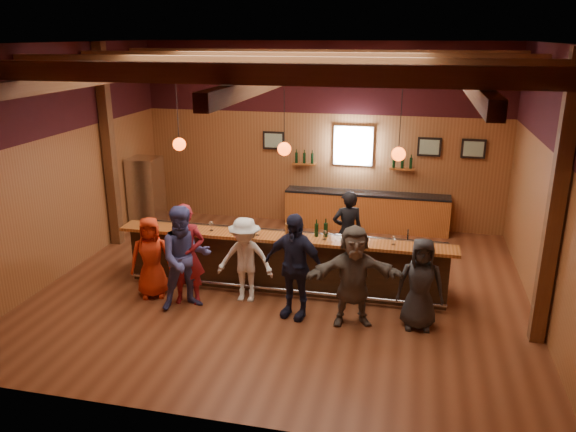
{
  "coord_description": "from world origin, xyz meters",
  "views": [
    {
      "loc": [
        2.25,
        -9.58,
        4.66
      ],
      "look_at": [
        0.0,
        0.3,
        1.35
      ],
      "focal_mm": 35.0,
      "sensor_mm": 36.0,
      "label": 1
    }
  ],
  "objects_px": {
    "customer_brown": "(354,276)",
    "bottle_a": "(326,230)",
    "stainless_fridge": "(147,194)",
    "customer_orange": "(151,257)",
    "back_bar_cabinet": "(366,211)",
    "customer_redvest": "(186,255)",
    "customer_navy": "(294,266)",
    "ice_bucket": "(291,230)",
    "customer_dark": "(420,284)",
    "bartender": "(347,232)",
    "bar_counter": "(287,259)",
    "customer_white": "(245,260)",
    "customer_denim": "(185,258)"
  },
  "relations": [
    {
      "from": "back_bar_cabinet",
      "to": "customer_navy",
      "type": "relative_size",
      "value": 2.16
    },
    {
      "from": "customer_orange",
      "to": "back_bar_cabinet",
      "type": "bearing_deg",
      "value": 31.74
    },
    {
      "from": "customer_brown",
      "to": "customer_dark",
      "type": "bearing_deg",
      "value": -9.46
    },
    {
      "from": "customer_redvest",
      "to": "bar_counter",
      "type": "bearing_deg",
      "value": 27.01
    },
    {
      "from": "bottle_a",
      "to": "bar_counter",
      "type": "bearing_deg",
      "value": 167.45
    },
    {
      "from": "stainless_fridge",
      "to": "customer_denim",
      "type": "bearing_deg",
      "value": -55.38
    },
    {
      "from": "customer_brown",
      "to": "stainless_fridge",
      "type": "bearing_deg",
      "value": 131.47
    },
    {
      "from": "back_bar_cabinet",
      "to": "customer_dark",
      "type": "bearing_deg",
      "value": -74.54
    },
    {
      "from": "customer_dark",
      "to": "customer_white",
      "type": "bearing_deg",
      "value": 170.98
    },
    {
      "from": "customer_navy",
      "to": "customer_brown",
      "type": "xyz_separation_m",
      "value": [
        1.01,
        -0.04,
        -0.06
      ]
    },
    {
      "from": "bar_counter",
      "to": "back_bar_cabinet",
      "type": "distance_m",
      "value": 3.76
    },
    {
      "from": "back_bar_cabinet",
      "to": "customer_redvest",
      "type": "xyz_separation_m",
      "value": [
        -2.76,
        -4.7,
        0.44
      ]
    },
    {
      "from": "customer_redvest",
      "to": "customer_white",
      "type": "height_order",
      "value": "customer_redvest"
    },
    {
      "from": "back_bar_cabinet",
      "to": "bartender",
      "type": "bearing_deg",
      "value": -93.08
    },
    {
      "from": "stainless_fridge",
      "to": "customer_brown",
      "type": "distance_m",
      "value": 6.65
    },
    {
      "from": "customer_brown",
      "to": "bar_counter",
      "type": "bearing_deg",
      "value": 123.78
    },
    {
      "from": "bartender",
      "to": "ice_bucket",
      "type": "xyz_separation_m",
      "value": [
        -0.89,
        -1.19,
        0.38
      ]
    },
    {
      "from": "ice_bucket",
      "to": "customer_orange",
      "type": "bearing_deg",
      "value": -163.49
    },
    {
      "from": "customer_redvest",
      "to": "stainless_fridge",
      "type": "bearing_deg",
      "value": 116.8
    },
    {
      "from": "customer_navy",
      "to": "bartender",
      "type": "bearing_deg",
      "value": 87.31
    },
    {
      "from": "stainless_fridge",
      "to": "customer_redvest",
      "type": "height_order",
      "value": "customer_redvest"
    },
    {
      "from": "bar_counter",
      "to": "customer_white",
      "type": "bearing_deg",
      "value": -125.27
    },
    {
      "from": "customer_redvest",
      "to": "bottle_a",
      "type": "xyz_separation_m",
      "value": [
        2.34,
        0.96,
        0.33
      ]
    },
    {
      "from": "customer_dark",
      "to": "bartender",
      "type": "xyz_separation_m",
      "value": [
        -1.45,
        2.05,
        0.07
      ]
    },
    {
      "from": "customer_navy",
      "to": "bartender",
      "type": "distance_m",
      "value": 2.21
    },
    {
      "from": "customer_dark",
      "to": "customer_navy",
      "type": "bearing_deg",
      "value": 178.64
    },
    {
      "from": "back_bar_cabinet",
      "to": "customer_orange",
      "type": "distance_m",
      "value": 5.78
    },
    {
      "from": "customer_orange",
      "to": "customer_navy",
      "type": "distance_m",
      "value": 2.73
    },
    {
      "from": "customer_orange",
      "to": "bottle_a",
      "type": "height_order",
      "value": "customer_orange"
    },
    {
      "from": "customer_orange",
      "to": "bartender",
      "type": "relative_size",
      "value": 0.9
    },
    {
      "from": "customer_orange",
      "to": "bartender",
      "type": "distance_m",
      "value": 3.87
    },
    {
      "from": "stainless_fridge",
      "to": "customer_brown",
      "type": "height_order",
      "value": "stainless_fridge"
    },
    {
      "from": "customer_orange",
      "to": "customer_dark",
      "type": "bearing_deg",
      "value": -22.39
    },
    {
      "from": "back_bar_cabinet",
      "to": "customer_dark",
      "type": "height_order",
      "value": "customer_dark"
    },
    {
      "from": "bar_counter",
      "to": "stainless_fridge",
      "type": "bearing_deg",
      "value": 149.24
    },
    {
      "from": "back_bar_cabinet",
      "to": "customer_orange",
      "type": "bearing_deg",
      "value": -127.33
    },
    {
      "from": "customer_brown",
      "to": "bartender",
      "type": "bearing_deg",
      "value": 84.95
    },
    {
      "from": "customer_redvest",
      "to": "ice_bucket",
      "type": "bearing_deg",
      "value": 17.34
    },
    {
      "from": "customer_brown",
      "to": "bottle_a",
      "type": "xyz_separation_m",
      "value": [
        -0.64,
        1.07,
        0.38
      ]
    },
    {
      "from": "customer_navy",
      "to": "ice_bucket",
      "type": "bearing_deg",
      "value": 119.46
    },
    {
      "from": "bar_counter",
      "to": "customer_brown",
      "type": "xyz_separation_m",
      "value": [
        1.41,
        -1.24,
        0.34
      ]
    },
    {
      "from": "back_bar_cabinet",
      "to": "bartender",
      "type": "relative_size",
      "value": 2.35
    },
    {
      "from": "back_bar_cabinet",
      "to": "ice_bucket",
      "type": "distance_m",
      "value": 4.07
    },
    {
      "from": "customer_dark",
      "to": "stainless_fridge",
      "type": "bearing_deg",
      "value": 148.34
    },
    {
      "from": "stainless_fridge",
      "to": "customer_dark",
      "type": "height_order",
      "value": "stainless_fridge"
    },
    {
      "from": "ice_bucket",
      "to": "bottle_a",
      "type": "distance_m",
      "value": 0.63
    },
    {
      "from": "stainless_fridge",
      "to": "customer_brown",
      "type": "relative_size",
      "value": 1.04
    },
    {
      "from": "customer_redvest",
      "to": "customer_dark",
      "type": "relative_size",
      "value": 1.17
    },
    {
      "from": "ice_bucket",
      "to": "stainless_fridge",
      "type": "bearing_deg",
      "value": 147.28
    },
    {
      "from": "customer_redvest",
      "to": "customer_orange",
      "type": "bearing_deg",
      "value": 163.24
    }
  ]
}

